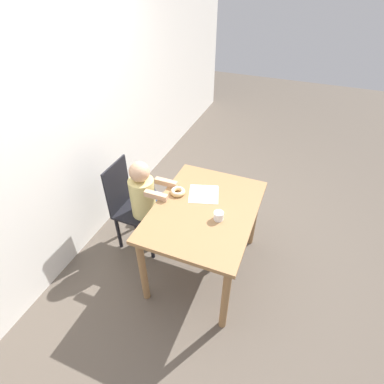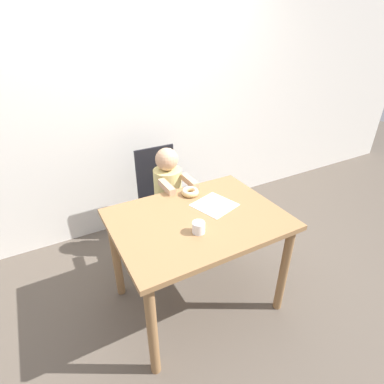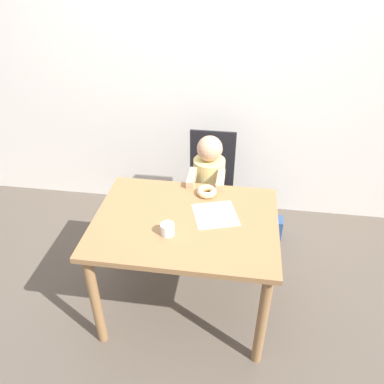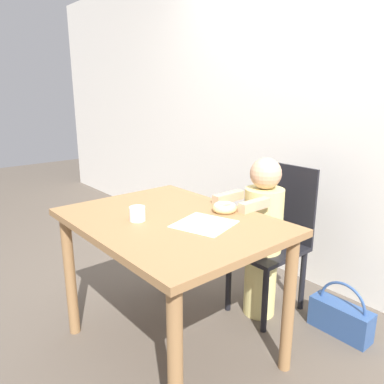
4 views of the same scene
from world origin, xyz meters
TOP-DOWN VIEW (x-y plane):
  - ground_plane at (0.00, 0.00)m, footprint 12.00×12.00m
  - wall_back at (0.00, 1.27)m, footprint 8.00×0.05m
  - dining_table at (0.00, 0.00)m, footprint 1.10×0.82m
  - chair at (0.08, 0.77)m, footprint 0.36×0.44m
  - child_figure at (0.08, 0.63)m, footprint 0.25×0.43m
  - donut at (0.10, 0.28)m, footprint 0.13×0.13m
  - napkin at (0.17, 0.07)m, footprint 0.31×0.31m
  - handbag at (0.52, 0.83)m, footprint 0.35×0.12m
  - cup at (-0.08, -0.14)m, footprint 0.08×0.08m

SIDE VIEW (x-z plane):
  - ground_plane at x=0.00m, z-range 0.00..0.00m
  - handbag at x=0.52m, z-range -0.06..0.27m
  - chair at x=0.08m, z-range 0.00..0.92m
  - child_figure at x=0.08m, z-range 0.01..1.02m
  - dining_table at x=0.00m, z-range 0.27..1.03m
  - napkin at x=0.17m, z-range 0.76..0.76m
  - donut at x=0.10m, z-range 0.76..0.80m
  - cup at x=-0.08m, z-range 0.76..0.83m
  - wall_back at x=0.00m, z-range 0.00..2.50m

